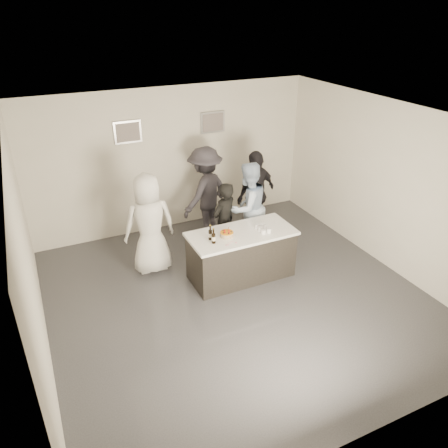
# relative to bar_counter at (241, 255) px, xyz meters

# --- Properties ---
(floor) EXTENTS (6.00, 6.00, 0.00)m
(floor) POSITION_rel_bar_counter_xyz_m (-0.35, -0.52, -0.45)
(floor) COLOR #3D3D42
(floor) RESTS_ON ground
(ceiling) EXTENTS (6.00, 6.00, 0.00)m
(ceiling) POSITION_rel_bar_counter_xyz_m (-0.35, -0.52, 2.55)
(ceiling) COLOR white
(wall_back) EXTENTS (6.00, 0.04, 3.00)m
(wall_back) POSITION_rel_bar_counter_xyz_m (-0.35, 2.48, 1.05)
(wall_back) COLOR silver
(wall_back) RESTS_ON ground
(wall_front) EXTENTS (6.00, 0.04, 3.00)m
(wall_front) POSITION_rel_bar_counter_xyz_m (-0.35, -3.52, 1.05)
(wall_front) COLOR silver
(wall_front) RESTS_ON ground
(wall_left) EXTENTS (0.04, 6.00, 3.00)m
(wall_left) POSITION_rel_bar_counter_xyz_m (-3.35, -0.52, 1.05)
(wall_left) COLOR silver
(wall_left) RESTS_ON ground
(wall_right) EXTENTS (0.04, 6.00, 3.00)m
(wall_right) POSITION_rel_bar_counter_xyz_m (2.65, -0.52, 1.05)
(wall_right) COLOR silver
(wall_right) RESTS_ON ground
(picture_left) EXTENTS (0.54, 0.04, 0.44)m
(picture_left) POSITION_rel_bar_counter_xyz_m (-1.25, 2.45, 1.75)
(picture_left) COLOR #B2B2B7
(picture_left) RESTS_ON wall_back
(picture_right) EXTENTS (0.54, 0.04, 0.44)m
(picture_right) POSITION_rel_bar_counter_xyz_m (0.55, 2.45, 1.75)
(picture_right) COLOR #B2B2B7
(picture_right) RESTS_ON wall_back
(bar_counter) EXTENTS (1.86, 0.86, 0.90)m
(bar_counter) POSITION_rel_bar_counter_xyz_m (0.00, 0.00, 0.00)
(bar_counter) COLOR white
(bar_counter) RESTS_ON ground
(cake) EXTENTS (0.23, 0.23, 0.07)m
(cake) POSITION_rel_bar_counter_xyz_m (-0.29, -0.02, 0.49)
(cake) COLOR orange
(cake) RESTS_ON bar_counter
(beer_bottle_a) EXTENTS (0.07, 0.07, 0.26)m
(beer_bottle_a) POSITION_rel_bar_counter_xyz_m (-0.59, 0.00, 0.58)
(beer_bottle_a) COLOR black
(beer_bottle_a) RESTS_ON bar_counter
(beer_bottle_b) EXTENTS (0.07, 0.07, 0.26)m
(beer_bottle_b) POSITION_rel_bar_counter_xyz_m (-0.59, -0.13, 0.58)
(beer_bottle_b) COLOR black
(beer_bottle_b) RESTS_ON bar_counter
(tumbler_cluster) EXTENTS (0.19, 0.30, 0.08)m
(tumbler_cluster) POSITION_rel_bar_counter_xyz_m (0.37, -0.09, 0.49)
(tumbler_cluster) COLOR gold
(tumbler_cluster) RESTS_ON bar_counter
(candles) EXTENTS (0.24, 0.08, 0.01)m
(candles) POSITION_rel_bar_counter_xyz_m (-0.34, -0.26, 0.45)
(candles) COLOR pink
(candles) RESTS_ON bar_counter
(person_main_black) EXTENTS (0.66, 0.56, 1.55)m
(person_main_black) POSITION_rel_bar_counter_xyz_m (0.01, 0.72, 0.32)
(person_main_black) COLOR black
(person_main_black) RESTS_ON ground
(person_main_blue) EXTENTS (1.03, 0.90, 1.81)m
(person_main_blue) POSITION_rel_bar_counter_xyz_m (0.57, 0.85, 0.45)
(person_main_blue) COLOR silver
(person_main_blue) RESTS_ON ground
(person_guest_left) EXTENTS (0.94, 0.64, 1.88)m
(person_guest_left) POSITION_rel_bar_counter_xyz_m (-1.37, 0.91, 0.49)
(person_guest_left) COLOR silver
(person_guest_left) RESTS_ON ground
(person_guest_right) EXTENTS (1.16, 0.80, 1.83)m
(person_guest_right) POSITION_rel_bar_counter_xyz_m (1.03, 1.35, 0.46)
(person_guest_right) COLOR black
(person_guest_right) RESTS_ON ground
(person_guest_back) EXTENTS (1.43, 1.23, 1.92)m
(person_guest_back) POSITION_rel_bar_counter_xyz_m (0.07, 1.75, 0.51)
(person_guest_back) COLOR #322F38
(person_guest_back) RESTS_ON ground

